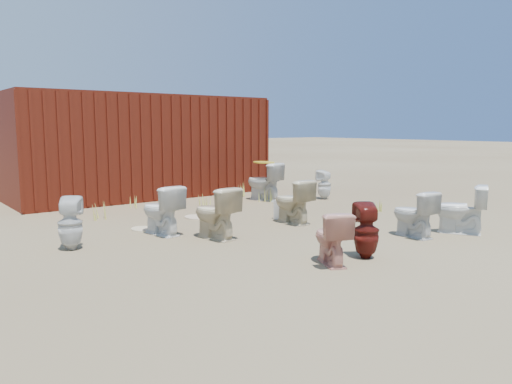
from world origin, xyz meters
TOP-DOWN VIEW (x-y plane):
  - ground at (0.00, 0.00)m, footprint 100.00×100.00m
  - shipping_container at (0.00, 5.20)m, footprint 6.00×2.40m
  - toilet_front_a at (-1.71, 0.79)m, footprint 0.54×0.81m
  - toilet_front_pink at (-0.86, -2.00)m, footprint 0.62×0.75m
  - toilet_front_c at (1.24, -1.70)m, footprint 0.45×0.73m
  - toilet_front_maroon at (-0.30, -2.08)m, footprint 0.45×0.45m
  - toilet_front_e at (2.03, -2.01)m, footprint 0.74×0.87m
  - toilet_back_a at (-3.13, 0.68)m, footprint 0.45×0.45m
  - toilet_back_beige_left at (-1.21, 0.04)m, footprint 0.54×0.82m
  - toilet_back_beige_right at (0.51, 0.22)m, footprint 0.44×0.76m
  - toilet_back_yellowlid at (1.81, 2.65)m, footprint 0.68×0.94m
  - toilet_back_e at (3.04, 1.94)m, footprint 0.33×0.33m
  - yellow_lid at (1.81, 2.65)m, footprint 0.43×0.54m
  - loose_tank at (0.76, 0.65)m, footprint 0.51×0.24m
  - loose_lid_near at (-0.56, 1.70)m, footprint 0.46×0.55m
  - loose_lid_far at (-1.79, 1.29)m, footprint 0.40×0.50m
  - weed_clump_a at (-1.99, 2.71)m, footprint 0.36×0.36m
  - weed_clump_b at (0.34, 2.77)m, footprint 0.32×0.32m
  - weed_clump_c at (1.73, 2.52)m, footprint 0.36×0.36m
  - weed_clump_d at (-0.90, 3.47)m, footprint 0.30×0.30m
  - weed_clump_e at (1.76, 3.50)m, footprint 0.34×0.34m
  - weed_clump_f at (2.63, 0.08)m, footprint 0.28×0.28m

SIDE VIEW (x-z plane):
  - ground at x=0.00m, z-range 0.00..0.00m
  - loose_lid_near at x=-0.56m, z-range 0.00..0.02m
  - loose_lid_far at x=-1.79m, z-range 0.00..0.02m
  - weed_clump_d at x=-0.90m, z-range 0.00..0.22m
  - weed_clump_b at x=0.34m, z-range 0.00..0.24m
  - weed_clump_f at x=2.63m, z-range 0.00..0.24m
  - weed_clump_c at x=1.73m, z-range 0.00..0.31m
  - weed_clump_a at x=-1.99m, z-range 0.00..0.32m
  - weed_clump_e at x=1.76m, z-range 0.00..0.32m
  - loose_tank at x=0.76m, z-range 0.00..0.35m
  - toilet_front_pink at x=-0.86m, z-range 0.00..0.66m
  - toilet_back_e at x=3.04m, z-range 0.00..0.67m
  - toilet_front_maroon at x=-0.30m, z-range 0.00..0.71m
  - toilet_front_c at x=1.24m, z-range 0.00..0.71m
  - toilet_back_a at x=-3.13m, z-range 0.00..0.73m
  - toilet_back_beige_right at x=0.51m, z-range 0.00..0.77m
  - toilet_front_e at x=2.03m, z-range 0.00..0.77m
  - toilet_front_a at x=-1.71m, z-range 0.00..0.77m
  - toilet_back_beige_left at x=-1.21m, z-range 0.00..0.79m
  - toilet_back_yellowlid at x=1.81m, z-range 0.00..0.86m
  - yellow_lid at x=1.81m, z-range 0.86..0.88m
  - shipping_container at x=0.00m, z-range 0.00..2.40m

